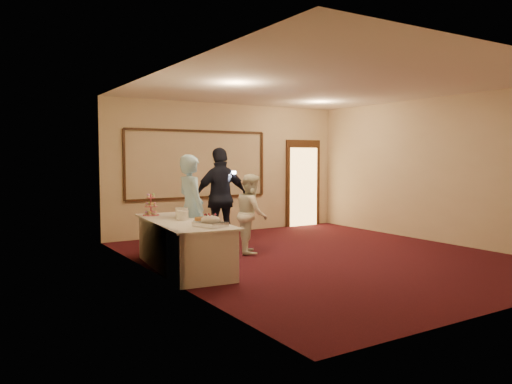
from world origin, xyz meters
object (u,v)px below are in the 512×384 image
at_px(plate_stack_b, 182,213).
at_px(plate_stack_a, 183,216).
at_px(woman, 252,213).
at_px(guest, 221,198).
at_px(cupcake_stand, 151,207).
at_px(tart, 202,219).
at_px(pavlova_tray, 210,221).
at_px(buffet_table, 184,245).
at_px(man, 191,209).

bearing_deg(plate_stack_b, plate_stack_a, -108.80).
distance_m(woman, guest, 0.85).
xyz_separation_m(cupcake_stand, tart, (0.41, -1.15, -0.12)).
distance_m(cupcake_stand, plate_stack_b, 0.72).
bearing_deg(woman, plate_stack_a, 136.11).
relative_size(pavlova_tray, plate_stack_a, 2.72).
distance_m(plate_stack_a, guest, 1.94).
relative_size(plate_stack_a, tart, 0.66).
xyz_separation_m(cupcake_stand, guest, (1.58, 0.44, 0.06)).
xyz_separation_m(pavlova_tray, woman, (1.55, 1.41, -0.11)).
xyz_separation_m(plate_stack_b, tart, (0.14, -0.49, -0.06)).
bearing_deg(guest, buffet_table, 46.86).
xyz_separation_m(cupcake_stand, plate_stack_a, (0.19, -0.91, -0.07)).
distance_m(cupcake_stand, guest, 1.64).
xyz_separation_m(plate_stack_a, woman, (1.61, 0.57, -0.12)).
height_order(tart, man, man).
height_order(cupcake_stand, plate_stack_b, cupcake_stand).
relative_size(man, guest, 0.93).
distance_m(pavlova_tray, cupcake_stand, 1.78).
distance_m(man, guest, 1.42).
xyz_separation_m(man, guest, (1.06, 0.94, 0.07)).
bearing_deg(pavlova_tray, plate_stack_b, 88.49).
distance_m(plate_stack_a, plate_stack_b, 0.26).
height_order(plate_stack_a, plate_stack_b, plate_stack_b).
height_order(pavlova_tray, man, man).
distance_m(cupcake_stand, woman, 1.84).
bearing_deg(buffet_table, tart, -44.96).
bearing_deg(plate_stack_a, guest, 44.15).
height_order(buffet_table, cupcake_stand, cupcake_stand).
bearing_deg(tart, woman, 30.09).
bearing_deg(pavlova_tray, plate_stack_a, 93.82).
height_order(pavlova_tray, woman, woman).
relative_size(buffet_table, pavlova_tray, 5.15).
xyz_separation_m(cupcake_stand, man, (0.52, -0.51, -0.01)).
xyz_separation_m(plate_stack_b, guest, (1.31, 1.10, 0.12)).
height_order(man, woman, man).
relative_size(buffet_table, man, 1.43).
xyz_separation_m(plate_stack_a, man, (0.33, 0.41, 0.05)).
relative_size(buffet_table, plate_stack_b, 12.20).
distance_m(plate_stack_a, tart, 0.33).
xyz_separation_m(buffet_table, woman, (1.61, 0.58, 0.34)).
bearing_deg(cupcake_stand, guest, 15.46).
distance_m(buffet_table, cupcake_stand, 1.08).
bearing_deg(man, pavlova_tray, 166.45).
height_order(buffet_table, plate_stack_b, plate_stack_b).
height_order(plate_stack_a, tart, plate_stack_a).
distance_m(pavlova_tray, plate_stack_b, 1.09).
distance_m(cupcake_stand, plate_stack_a, 0.94).
distance_m(buffet_table, man, 0.74).
height_order(plate_stack_a, woman, woman).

